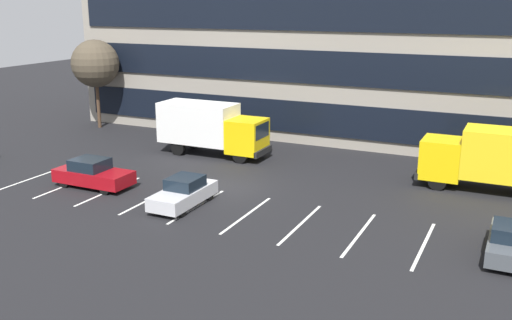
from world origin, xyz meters
name	(u,v)px	position (x,y,z in m)	size (l,w,h in m)	color
ground_plane	(230,187)	(0.00, 0.00, 0.00)	(120.00, 120.00, 0.00)	black
office_building	(334,38)	(0.00, 17.95, 7.20)	(38.97, 14.05, 14.40)	gray
lot_markings	(197,206)	(0.00, -3.50, 0.00)	(22.54, 5.40, 0.01)	silver
box_truck_yellow_all	(495,157)	(13.22, 5.45, 1.94)	(7.43, 2.46, 3.44)	yellow
box_truck_yellow	(211,126)	(-4.40, 5.64, 1.94)	(7.45, 2.47, 3.45)	yellow
sedan_maroon	(93,174)	(-6.88, -3.21, 0.75)	(4.44, 1.86, 1.59)	maroon
sedan_charcoal	(511,242)	(14.54, -3.22, 0.69)	(1.70, 4.06, 1.45)	#474C51
sedan_silver	(184,193)	(-0.65, -3.69, 0.70)	(1.72, 4.12, 1.47)	silver
bare_tree	(95,64)	(-17.00, 9.30, 5.18)	(3.78, 3.78, 7.09)	#473323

